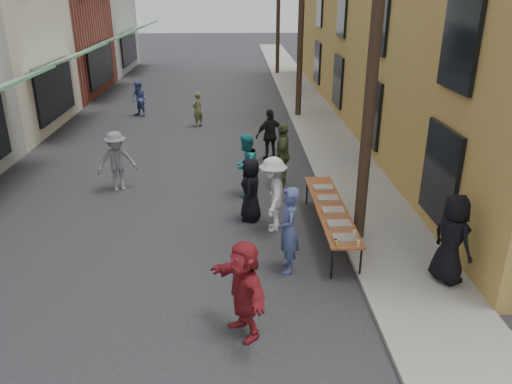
{
  "coord_description": "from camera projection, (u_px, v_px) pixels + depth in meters",
  "views": [
    {
      "loc": [
        1.49,
        -7.31,
        5.5
      ],
      "look_at": [
        1.9,
        2.87,
        1.3
      ],
      "focal_mm": 35.0,
      "sensor_mm": 36.0,
      "label": 1
    }
  ],
  "objects": [
    {
      "name": "serving_table",
      "position": [
        331.0,
        209.0,
        11.63
      ],
      "size": [
        0.7,
        4.0,
        0.75
      ],
      "color": "brown",
      "rests_on": "ground"
    },
    {
      "name": "catering_tray_foil_b",
      "position": [
        339.0,
        224.0,
        10.68
      ],
      "size": [
        0.5,
        0.33,
        0.08
      ],
      "primitive_type": "cube",
      "color": "#B2B2B7",
      "rests_on": "serving_table"
    },
    {
      "name": "condiment_jar_b",
      "position": [
        336.0,
        243.0,
        9.89
      ],
      "size": [
        0.07,
        0.07,
        0.08
      ],
      "primitive_type": "cylinder",
      "color": "#A57F26",
      "rests_on": "serving_table"
    },
    {
      "name": "guest_front_d",
      "position": [
        273.0,
        194.0,
        11.88
      ],
      "size": [
        0.8,
        1.25,
        1.84
      ],
      "primitive_type": "imported",
      "rotation": [
        0.0,
        0.0,
        -1.67
      ],
      "color": "silver",
      "rests_on": "ground"
    },
    {
      "name": "passerby_far",
      "position": [
        139.0,
        99.0,
        22.58
      ],
      "size": [
        0.98,
        0.95,
        1.59
      ],
      "primitive_type": "imported",
      "rotation": [
        0.0,
        0.0,
        5.61
      ],
      "color": "#4F5E9A",
      "rests_on": "ground"
    },
    {
      "name": "guest_front_c",
      "position": [
        246.0,
        165.0,
        13.89
      ],
      "size": [
        0.98,
        1.08,
        1.79
      ],
      "primitive_type": "imported",
      "rotation": [
        0.0,
        0.0,
        -2.02
      ],
      "color": "teal",
      "rests_on": "ground"
    },
    {
      "name": "catering_tray_buns",
      "position": [
        333.0,
        211.0,
        11.33
      ],
      "size": [
        0.5,
        0.33,
        0.08
      ],
      "primitive_type": "cube",
      "color": "tan",
      "rests_on": "serving_table"
    },
    {
      "name": "building_ochre",
      "position": [
        471.0,
        0.0,
        20.23
      ],
      "size": [
        10.0,
        28.0,
        10.0
      ],
      "primitive_type": "cube",
      "color": "#B28B3F",
      "rests_on": "ground"
    },
    {
      "name": "passerby_right",
      "position": [
        198.0,
        110.0,
        20.93
      ],
      "size": [
        0.6,
        0.64,
        1.46
      ],
      "primitive_type": "imported",
      "rotation": [
        0.0,
        0.0,
        4.04
      ],
      "color": "brown",
      "rests_on": "ground"
    },
    {
      "name": "guest_front_b",
      "position": [
        288.0,
        230.0,
        10.13
      ],
      "size": [
        0.47,
        0.69,
        1.85
      ],
      "primitive_type": "imported",
      "rotation": [
        0.0,
        0.0,
        -1.53
      ],
      "color": "#465488",
      "rests_on": "ground"
    },
    {
      "name": "cup_stack",
      "position": [
        358.0,
        243.0,
        9.85
      ],
      "size": [
        0.08,
        0.08,
        0.12
      ],
      "primitive_type": "cylinder",
      "color": "tan",
      "rests_on": "serving_table"
    },
    {
      "name": "catering_tray_sausage",
      "position": [
        345.0,
        239.0,
        10.08
      ],
      "size": [
        0.5,
        0.33,
        0.08
      ],
      "primitive_type": "cube",
      "color": "maroon",
      "rests_on": "serving_table"
    },
    {
      "name": "guest_queue_back",
      "position": [
        244.0,
        289.0,
        8.24
      ],
      "size": [
        1.22,
        1.67,
        1.75
      ],
      "primitive_type": "imported",
      "rotation": [
        0.0,
        0.0,
        -1.08
      ],
      "color": "maroon",
      "rests_on": "ground"
    },
    {
      "name": "utility_pole_mid",
      "position": [
        301.0,
        12.0,
        21.1
      ],
      "size": [
        0.26,
        0.26,
        9.0
      ],
      "primitive_type": "cylinder",
      "color": "#2D2116",
      "rests_on": "ground"
    },
    {
      "name": "passerby_mid",
      "position": [
        270.0,
        135.0,
        16.77
      ],
      "size": [
        1.12,
        0.75,
        1.76
      ],
      "primitive_type": "imported",
      "rotation": [
        0.0,
        0.0,
        3.48
      ],
      "color": "black",
      "rests_on": "ground"
    },
    {
      "name": "guest_front_e",
      "position": [
        283.0,
        155.0,
        14.65
      ],
      "size": [
        0.66,
        1.16,
        1.87
      ],
      "primitive_type": "imported",
      "rotation": [
        0.0,
        0.0,
        -1.77
      ],
      "color": "#495531",
      "rests_on": "ground"
    },
    {
      "name": "utility_pole_near",
      "position": [
        375.0,
        41.0,
        10.01
      ],
      "size": [
        0.26,
        0.26,
        9.0
      ],
      "primitive_type": "cylinder",
      "color": "#2D2116",
      "rests_on": "ground"
    },
    {
      "name": "condiment_jar_c",
      "position": [
        336.0,
        241.0,
        9.98
      ],
      "size": [
        0.07,
        0.07,
        0.08
      ],
      "primitive_type": "cylinder",
      "color": "#A57F26",
      "rests_on": "serving_table"
    },
    {
      "name": "utility_pole_far",
      "position": [
        278.0,
        4.0,
        32.18
      ],
      "size": [
        0.26,
        0.26,
        9.0
      ],
      "primitive_type": "cylinder",
      "color": "#2D2116",
      "rests_on": "ground"
    },
    {
      "name": "catering_tray_foil_d",
      "position": [
        328.0,
        199.0,
        11.97
      ],
      "size": [
        0.5,
        0.33,
        0.08
      ],
      "primitive_type": "cube",
      "color": "#B2B2B7",
      "rests_on": "serving_table"
    },
    {
      "name": "ground",
      "position": [
        155.0,
        324.0,
        8.8
      ],
      "size": [
        120.0,
        120.0,
        0.0
      ],
      "primitive_type": "plane",
      "color": "#28282B",
      "rests_on": "ground"
    },
    {
      "name": "server",
      "position": [
        452.0,
        239.0,
        9.59
      ],
      "size": [
        0.88,
        1.05,
        1.83
      ],
      "primitive_type": "imported",
      "rotation": [
        0.0,
        0.0,
        1.96
      ],
      "color": "black",
      "rests_on": "sidewalk"
    },
    {
      "name": "guest_front_a",
      "position": [
        251.0,
        190.0,
        12.44
      ],
      "size": [
        0.64,
        0.87,
        1.63
      ],
      "primitive_type": "imported",
      "rotation": [
        0.0,
        0.0,
        -1.74
      ],
      "color": "black",
      "rests_on": "ground"
    },
    {
      "name": "condiment_jar_a",
      "position": [
        337.0,
        246.0,
        9.79
      ],
      "size": [
        0.07,
        0.07,
        0.08
      ],
      "primitive_type": "cylinder",
      "color": "#A57F26",
      "rests_on": "serving_table"
    },
    {
      "name": "passerby_left",
      "position": [
        117.0,
        161.0,
        14.27
      ],
      "size": [
        1.29,
        1.0,
        1.75
      ],
      "primitive_type": "imported",
      "rotation": [
        0.0,
        0.0,
        0.36
      ],
      "color": "slate",
      "rests_on": "ground"
    },
    {
      "name": "sidewalk",
      "position": [
        313.0,
        115.0,
        22.82
      ],
      "size": [
        2.2,
        60.0,
        0.1
      ],
      "primitive_type": "cube",
      "color": "gray",
      "rests_on": "ground"
    },
    {
      "name": "catering_tray_buns_end",
      "position": [
        323.0,
        188.0,
        12.62
      ],
      "size": [
        0.5,
        0.33,
        0.08
      ],
      "primitive_type": "cube",
      "color": "tan",
      "rests_on": "serving_table"
    }
  ]
}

